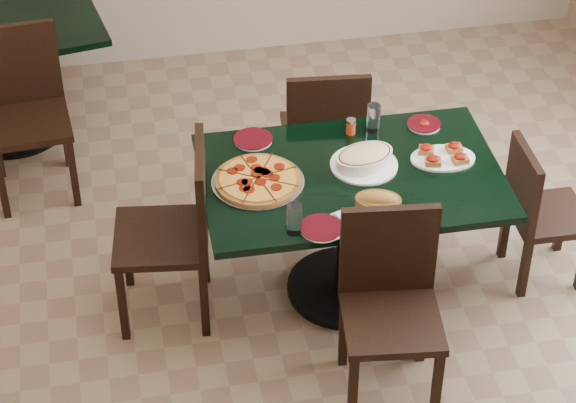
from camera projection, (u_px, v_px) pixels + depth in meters
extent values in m
plane|color=#7C6648|center=(303.00, 329.00, 5.60)|extent=(5.50, 5.50, 0.00)
cube|color=black|center=(351.00, 177.00, 5.38)|extent=(1.45, 0.94, 0.04)
cylinder|color=black|center=(349.00, 237.00, 5.61)|extent=(0.12, 0.12, 0.71)
cylinder|color=black|center=(346.00, 287.00, 5.82)|extent=(0.62, 0.62, 0.03)
cylinder|color=black|center=(6.00, 81.00, 6.75)|extent=(0.13, 0.13, 0.71)
cylinder|color=black|center=(15.00, 128.00, 6.96)|extent=(0.64, 0.64, 0.03)
cube|color=black|center=(323.00, 134.00, 6.15)|extent=(0.48, 0.48, 0.04)
cube|color=black|center=(328.00, 116.00, 5.84)|extent=(0.44, 0.08, 0.47)
cube|color=black|center=(351.00, 148.00, 6.45)|extent=(0.04, 0.04, 0.43)
cube|color=black|center=(360.00, 187.00, 6.16)|extent=(0.04, 0.04, 0.43)
cube|color=black|center=(286.00, 151.00, 6.43)|extent=(0.04, 0.04, 0.43)
cube|color=black|center=(292.00, 191.00, 6.13)|extent=(0.04, 0.04, 0.43)
cube|color=black|center=(392.00, 321.00, 5.00)|extent=(0.49, 0.49, 0.04)
cube|color=black|center=(389.00, 249.00, 5.00)|extent=(0.44, 0.09, 0.47)
cube|color=black|center=(353.00, 391.00, 4.99)|extent=(0.04, 0.04, 0.43)
cube|color=black|center=(343.00, 331.00, 5.29)|extent=(0.04, 0.04, 0.43)
cube|color=black|center=(437.00, 386.00, 5.01)|extent=(0.04, 0.04, 0.43)
cube|color=black|center=(423.00, 327.00, 5.31)|extent=(0.04, 0.04, 0.43)
cube|color=black|center=(549.00, 215.00, 5.70)|extent=(0.38, 0.38, 0.04)
cube|color=black|center=(523.00, 184.00, 5.54)|extent=(0.05, 0.37, 0.40)
cube|color=black|center=(525.00, 269.00, 5.68)|extent=(0.04, 0.04, 0.36)
cube|color=black|center=(561.00, 223.00, 5.97)|extent=(0.04, 0.04, 0.36)
cube|color=black|center=(505.00, 230.00, 5.93)|extent=(0.04, 0.04, 0.36)
cube|color=black|center=(161.00, 238.00, 5.43)|extent=(0.51, 0.51, 0.04)
cube|color=black|center=(201.00, 193.00, 5.28)|extent=(0.10, 0.46, 0.49)
cube|color=black|center=(127.00, 251.00, 5.73)|extent=(0.04, 0.04, 0.45)
cube|color=black|center=(204.00, 248.00, 5.74)|extent=(0.04, 0.04, 0.45)
cube|color=black|center=(123.00, 304.00, 5.42)|extent=(0.04, 0.04, 0.45)
cube|color=black|center=(204.00, 301.00, 5.44)|extent=(0.04, 0.04, 0.45)
cube|color=black|center=(28.00, 123.00, 6.20)|extent=(0.49, 0.49, 0.04)
cube|color=black|center=(18.00, 64.00, 6.20)|extent=(0.45, 0.08, 0.49)
cube|color=black|center=(2.00, 185.00, 6.16)|extent=(0.04, 0.04, 0.45)
cube|color=black|center=(73.00, 173.00, 6.25)|extent=(0.04, 0.04, 0.45)
cube|color=black|center=(65.00, 134.00, 6.55)|extent=(0.04, 0.04, 0.45)
cylinder|color=#AAABB1|center=(258.00, 182.00, 5.30)|extent=(0.44, 0.44, 0.01)
cylinder|color=brown|center=(258.00, 180.00, 5.29)|extent=(0.41, 0.41, 0.02)
cylinder|color=#C6802A|center=(258.00, 178.00, 5.29)|extent=(0.37, 0.37, 0.01)
cylinder|color=white|center=(364.00, 165.00, 5.41)|extent=(0.33, 0.33, 0.01)
ellipsoid|color=beige|center=(364.00, 154.00, 5.37)|extent=(0.30, 0.24, 0.04)
ellipsoid|color=#A7772E|center=(378.00, 199.00, 5.12)|extent=(0.20, 0.14, 0.08)
cylinder|color=white|center=(322.00, 228.00, 5.03)|extent=(0.19, 0.19, 0.01)
cylinder|color=#370309|center=(322.00, 227.00, 5.03)|extent=(0.20, 0.20, 0.00)
cylinder|color=white|center=(424.00, 125.00, 5.68)|extent=(0.17, 0.17, 0.01)
cylinder|color=#370309|center=(424.00, 123.00, 5.68)|extent=(0.17, 0.17, 0.00)
ellipsoid|color=maroon|center=(424.00, 123.00, 5.67)|extent=(0.05, 0.05, 0.02)
cylinder|color=white|center=(253.00, 140.00, 5.58)|extent=(0.19, 0.19, 0.01)
cylinder|color=#370309|center=(253.00, 138.00, 5.57)|extent=(0.20, 0.20, 0.00)
cube|color=white|center=(339.00, 225.00, 5.06)|extent=(0.21, 0.21, 0.00)
cube|color=#AAABB1|center=(343.00, 223.00, 5.06)|extent=(0.07, 0.15, 0.00)
cylinder|color=silver|center=(374.00, 118.00, 5.61)|extent=(0.07, 0.07, 0.15)
cylinder|color=silver|center=(294.00, 219.00, 4.98)|extent=(0.07, 0.07, 0.15)
cylinder|color=red|center=(351.00, 127.00, 5.61)|extent=(0.05, 0.05, 0.07)
cylinder|color=#AAABB1|center=(351.00, 121.00, 5.58)|extent=(0.05, 0.05, 0.01)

